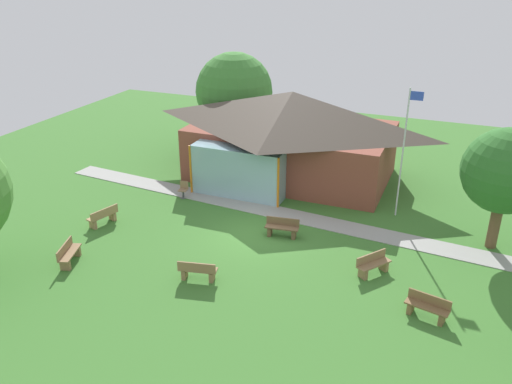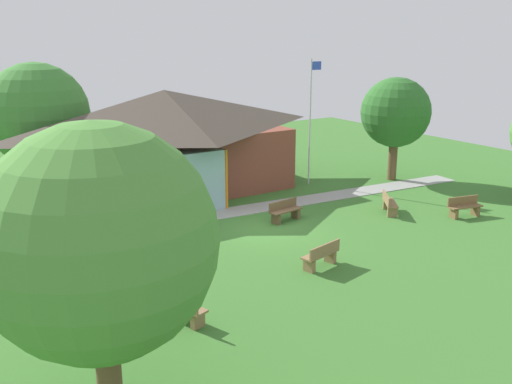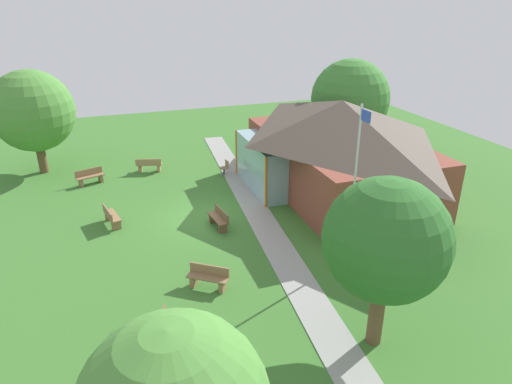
{
  "view_description": "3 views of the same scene",
  "coord_description": "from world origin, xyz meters",
  "px_view_note": "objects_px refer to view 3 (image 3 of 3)",
  "views": [
    {
      "loc": [
        7.97,
        -19.54,
        11.44
      ],
      "look_at": [
        -0.67,
        1.62,
        1.27
      ],
      "focal_mm": 36.99,
      "sensor_mm": 36.0,
      "label": 1
    },
    {
      "loc": [
        -12.01,
        -17.94,
        7.48
      ],
      "look_at": [
        0.78,
        1.81,
        0.91
      ],
      "focal_mm": 40.36,
      "sensor_mm": 36.0,
      "label": 2
    },
    {
      "loc": [
        18.88,
        -4.21,
        9.69
      ],
      "look_at": [
        0.44,
        2.24,
        1.13
      ],
      "focal_mm": 31.75,
      "sensor_mm": 36.0,
      "label": 3
    }
  ],
  "objects_px": {
    "bench_lawn_far_right": "(159,332)",
    "flagpole": "(355,181)",
    "tree_east_hedge": "(386,241)",
    "patio_chair_west": "(225,168)",
    "bench_mid_left": "(149,165)",
    "bench_mid_right": "(208,278)",
    "tree_lawn_corner": "(33,111)",
    "bench_rear_near_path": "(219,219)",
    "bench_front_left": "(90,177)",
    "bench_front_center": "(111,217)",
    "tree_behind_pavilion_left": "(350,99)",
    "pavilion": "(336,145)"
  },
  "relations": [
    {
      "from": "patio_chair_west",
      "to": "tree_lawn_corner",
      "type": "xyz_separation_m",
      "value": [
        -3.98,
        -10.02,
        3.24
      ]
    },
    {
      "from": "bench_front_left",
      "to": "tree_lawn_corner",
      "type": "height_order",
      "value": "tree_lawn_corner"
    },
    {
      "from": "bench_lawn_far_right",
      "to": "bench_front_center",
      "type": "height_order",
      "value": "same"
    },
    {
      "from": "pavilion",
      "to": "flagpole",
      "type": "distance_m",
      "value": 7.15
    },
    {
      "from": "bench_lawn_far_right",
      "to": "bench_front_left",
      "type": "height_order",
      "value": "same"
    },
    {
      "from": "flagpole",
      "to": "patio_chair_west",
      "type": "relative_size",
      "value": 7.27
    },
    {
      "from": "patio_chair_west",
      "to": "tree_behind_pavilion_left",
      "type": "bearing_deg",
      "value": -92.53
    },
    {
      "from": "bench_mid_left",
      "to": "bench_mid_right",
      "type": "xyz_separation_m",
      "value": [
        12.47,
        0.54,
        0.0
      ]
    },
    {
      "from": "flagpole",
      "to": "tree_east_hedge",
      "type": "distance_m",
      "value": 4.53
    },
    {
      "from": "patio_chair_west",
      "to": "pavilion",
      "type": "bearing_deg",
      "value": -138.39
    },
    {
      "from": "bench_mid_left",
      "to": "bench_mid_right",
      "type": "bearing_deg",
      "value": -71.13
    },
    {
      "from": "bench_front_left",
      "to": "tree_behind_pavilion_left",
      "type": "height_order",
      "value": "tree_behind_pavilion_left"
    },
    {
      "from": "tree_east_hedge",
      "to": "tree_lawn_corner",
      "type": "bearing_deg",
      "value": -150.8
    },
    {
      "from": "bench_front_center",
      "to": "bench_rear_near_path",
      "type": "bearing_deg",
      "value": 55.8
    },
    {
      "from": "bench_rear_near_path",
      "to": "tree_east_hedge",
      "type": "relative_size",
      "value": 0.29
    },
    {
      "from": "bench_lawn_far_right",
      "to": "bench_rear_near_path",
      "type": "bearing_deg",
      "value": -15.9
    },
    {
      "from": "bench_mid_left",
      "to": "bench_front_left",
      "type": "bearing_deg",
      "value": -149.84
    },
    {
      "from": "bench_front_center",
      "to": "tree_lawn_corner",
      "type": "xyz_separation_m",
      "value": [
        -8.31,
        -3.43,
        3.26
      ]
    },
    {
      "from": "bench_lawn_far_right",
      "to": "patio_chair_west",
      "type": "distance_m",
      "value": 13.96
    },
    {
      "from": "pavilion",
      "to": "bench_front_center",
      "type": "xyz_separation_m",
      "value": [
        0.24,
        -11.48,
        -2.11
      ]
    },
    {
      "from": "bench_mid_left",
      "to": "bench_rear_near_path",
      "type": "xyz_separation_m",
      "value": [
        8.13,
        2.09,
        0.0
      ]
    },
    {
      "from": "bench_lawn_far_right",
      "to": "tree_east_hedge",
      "type": "bearing_deg",
      "value": -95.81
    },
    {
      "from": "pavilion",
      "to": "bench_mid_right",
      "type": "xyz_separation_m",
      "value": [
        6.41,
        -8.46,
        -2.11
      ]
    },
    {
      "from": "pavilion",
      "to": "patio_chair_west",
      "type": "height_order",
      "value": "pavilion"
    },
    {
      "from": "tree_east_hedge",
      "to": "bench_mid_right",
      "type": "bearing_deg",
      "value": -136.84
    },
    {
      "from": "patio_chair_west",
      "to": "tree_lawn_corner",
      "type": "bearing_deg",
      "value": 59.79
    },
    {
      "from": "flagpole",
      "to": "bench_front_left",
      "type": "xyz_separation_m",
      "value": [
        -11.74,
        -9.51,
        -3.02
      ]
    },
    {
      "from": "tree_east_hedge",
      "to": "patio_chair_west",
      "type": "bearing_deg",
      "value": -178.04
    },
    {
      "from": "bench_lawn_far_right",
      "to": "flagpole",
      "type": "bearing_deg",
      "value": -61.38
    },
    {
      "from": "bench_mid_left",
      "to": "bench_rear_near_path",
      "type": "distance_m",
      "value": 8.39
    },
    {
      "from": "bench_front_center",
      "to": "tree_east_hedge",
      "type": "xyz_separation_m",
      "value": [
        10.52,
        7.09,
        3.1
      ]
    },
    {
      "from": "bench_front_left",
      "to": "tree_lawn_corner",
      "type": "xyz_separation_m",
      "value": [
        -2.84,
        -2.58,
        3.26
      ]
    },
    {
      "from": "bench_lawn_far_right",
      "to": "bench_rear_near_path",
      "type": "distance_m",
      "value": 7.54
    },
    {
      "from": "bench_rear_near_path",
      "to": "tree_behind_pavilion_left",
      "type": "xyz_separation_m",
      "value": [
        -7.05,
        10.5,
        3.27
      ]
    },
    {
      "from": "flagpole",
      "to": "bench_front_left",
      "type": "height_order",
      "value": "flagpole"
    },
    {
      "from": "bench_mid_right",
      "to": "tree_behind_pavilion_left",
      "type": "distance_m",
      "value": 16.9
    },
    {
      "from": "bench_mid_right",
      "to": "bench_front_center",
      "type": "bearing_deg",
      "value": -28.12
    },
    {
      "from": "tree_behind_pavilion_left",
      "to": "flagpole",
      "type": "bearing_deg",
      "value": -29.18
    },
    {
      "from": "bench_rear_near_path",
      "to": "tree_east_hedge",
      "type": "bearing_deg",
      "value": -171.48
    },
    {
      "from": "bench_rear_near_path",
      "to": "bench_front_left",
      "type": "xyz_separation_m",
      "value": [
        -7.31,
        -5.43,
        0.0
      ]
    },
    {
      "from": "bench_front_center",
      "to": "bench_mid_right",
      "type": "distance_m",
      "value": 6.88
    },
    {
      "from": "bench_lawn_far_right",
      "to": "tree_east_hedge",
      "type": "relative_size",
      "value": 0.29
    },
    {
      "from": "bench_mid_left",
      "to": "patio_chair_west",
      "type": "bearing_deg",
      "value": -9.24
    },
    {
      "from": "pavilion",
      "to": "bench_rear_near_path",
      "type": "distance_m",
      "value": 7.51
    },
    {
      "from": "bench_rear_near_path",
      "to": "tree_lawn_corner",
      "type": "bearing_deg",
      "value": 30.63
    },
    {
      "from": "bench_front_center",
      "to": "flagpole",
      "type": "bearing_deg",
      "value": 41.73
    },
    {
      "from": "flagpole",
      "to": "bench_mid_left",
      "type": "xyz_separation_m",
      "value": [
        -12.56,
        -6.18,
        -3.02
      ]
    },
    {
      "from": "patio_chair_west",
      "to": "bench_front_left",
      "type": "bearing_deg",
      "value": 72.7
    },
    {
      "from": "bench_rear_near_path",
      "to": "tree_lawn_corner",
      "type": "height_order",
      "value": "tree_lawn_corner"
    },
    {
      "from": "bench_front_center",
      "to": "patio_chair_west",
      "type": "xyz_separation_m",
      "value": [
        -4.33,
        6.58,
        0.01
      ]
    }
  ]
}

